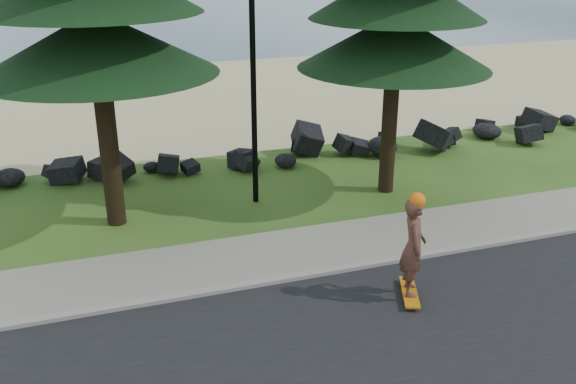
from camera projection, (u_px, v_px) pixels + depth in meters
name	position (u px, v px, depth m)	size (l,w,h in m)	color
ground	(297.00, 257.00, 13.71)	(160.00, 160.00, 0.00)	#284B17
kerb	(312.00, 274.00, 12.90)	(160.00, 0.20, 0.10)	gray
sidewalk	(294.00, 251.00, 13.87)	(160.00, 2.00, 0.08)	gray
beach_sand	(180.00, 99.00, 26.42)	(160.00, 15.00, 0.01)	tan
ocean	(112.00, 7.00, 58.43)	(160.00, 58.00, 0.01)	#365967
seawall_boulders	(233.00, 170.00, 18.62)	(60.00, 2.40, 1.10)	black
lamp_post	(252.00, 38.00, 14.95)	(0.25, 0.14, 8.14)	black
skateboarder	(413.00, 247.00, 11.80)	(0.69, 1.16, 2.12)	#BD6B0B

